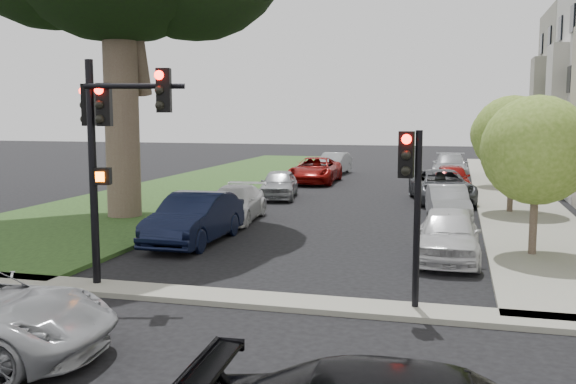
% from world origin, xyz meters
% --- Properties ---
extents(ground, '(140.00, 140.00, 0.00)m').
position_xyz_m(ground, '(0.00, 0.00, 0.00)').
color(ground, black).
rests_on(ground, ground).
extents(grass_strip, '(8.00, 44.00, 0.12)m').
position_xyz_m(grass_strip, '(-9.00, 24.00, 0.06)').
color(grass_strip, '#223816').
rests_on(grass_strip, ground).
extents(sidewalk_right, '(3.50, 44.00, 0.12)m').
position_xyz_m(sidewalk_right, '(6.75, 24.00, 0.06)').
color(sidewalk_right, gray).
rests_on(sidewalk_right, ground).
extents(sidewalk_cross, '(60.00, 1.00, 0.12)m').
position_xyz_m(sidewalk_cross, '(0.00, 2.00, 0.06)').
color(sidewalk_cross, gray).
rests_on(sidewalk_cross, ground).
extents(small_tree_a, '(2.99, 2.99, 4.48)m').
position_xyz_m(small_tree_a, '(6.20, 7.99, 2.98)').
color(small_tree_a, brown).
rests_on(small_tree_a, ground).
extents(small_tree_b, '(3.12, 3.12, 4.68)m').
position_xyz_m(small_tree_b, '(6.20, 15.95, 3.12)').
color(small_tree_b, brown).
rests_on(small_tree_b, ground).
extents(small_tree_c, '(2.88, 2.88, 4.31)m').
position_xyz_m(small_tree_c, '(6.20, 25.45, 2.87)').
color(small_tree_c, brown).
rests_on(small_tree_c, ground).
extents(traffic_signal_main, '(2.52, 0.76, 5.16)m').
position_xyz_m(traffic_signal_main, '(-3.39, 2.23, 3.56)').
color(traffic_signal_main, black).
rests_on(traffic_signal_main, ground).
extents(traffic_signal_secondary, '(0.46, 0.37, 3.65)m').
position_xyz_m(traffic_signal_secondary, '(3.25, 2.19, 2.55)').
color(traffic_signal_secondary, black).
rests_on(traffic_signal_secondary, ground).
extents(car_parked_0, '(1.68, 4.18, 1.42)m').
position_xyz_m(car_parked_0, '(3.94, 7.15, 0.71)').
color(car_parked_0, silver).
rests_on(car_parked_0, ground).
extents(car_parked_1, '(1.85, 4.07, 1.30)m').
position_xyz_m(car_parked_1, '(3.83, 13.85, 0.65)').
color(car_parked_1, '#999BA0').
rests_on(car_parked_1, ground).
extents(car_parked_2, '(3.36, 5.61, 1.46)m').
position_xyz_m(car_parked_2, '(3.50, 18.81, 0.73)').
color(car_parked_2, '#3F4247').
rests_on(car_parked_2, ground).
extents(car_parked_3, '(2.05, 4.32, 1.43)m').
position_xyz_m(car_parked_3, '(3.91, 22.63, 0.71)').
color(car_parked_3, maroon).
rests_on(car_parked_3, ground).
extents(car_parked_4, '(2.19, 5.24, 1.51)m').
position_xyz_m(car_parked_4, '(3.75, 29.95, 0.76)').
color(car_parked_4, '#999BA0').
rests_on(car_parked_4, ground).
extents(car_parked_5, '(1.66, 4.69, 1.54)m').
position_xyz_m(car_parked_5, '(-3.63, 7.50, 0.77)').
color(car_parked_5, black).
rests_on(car_parked_5, ground).
extents(car_parked_6, '(2.18, 4.59, 1.29)m').
position_xyz_m(car_parked_6, '(-3.83, 11.70, 0.65)').
color(car_parked_6, silver).
rests_on(car_parked_6, ground).
extents(car_parked_7, '(2.20, 4.13, 1.34)m').
position_xyz_m(car_parked_7, '(-3.93, 18.29, 0.67)').
color(car_parked_7, '#999BA0').
rests_on(car_parked_7, ground).
extents(car_parked_8, '(2.53, 5.32, 1.46)m').
position_xyz_m(car_parked_8, '(-3.71, 25.28, 0.73)').
color(car_parked_8, maroon).
rests_on(car_parked_8, ground).
extents(car_parked_9, '(1.81, 4.36, 1.40)m').
position_xyz_m(car_parked_9, '(-3.65, 30.69, 0.70)').
color(car_parked_9, '#999BA0').
rests_on(car_parked_9, ground).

